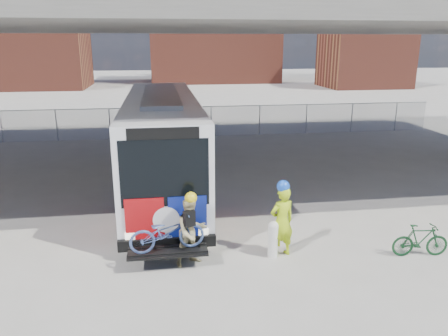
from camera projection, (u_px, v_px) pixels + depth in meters
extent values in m
plane|color=#9E9991|center=(224.00, 207.00, 15.15)|extent=(160.00, 160.00, 0.00)
cube|color=silver|center=(162.00, 139.00, 16.78)|extent=(2.55, 12.00, 3.20)
cube|color=black|center=(162.00, 120.00, 17.08)|extent=(2.61, 11.00, 1.28)
cube|color=black|center=(165.00, 173.00, 11.02)|extent=(2.24, 0.12, 1.76)
cube|color=black|center=(163.00, 133.00, 10.74)|extent=(1.78, 0.12, 0.30)
cube|color=black|center=(167.00, 243.00, 11.44)|extent=(2.55, 0.20, 0.30)
cube|color=#A30C10|center=(145.00, 220.00, 11.22)|extent=(1.00, 0.08, 1.20)
cube|color=navy|center=(188.00, 218.00, 11.37)|extent=(1.00, 0.08, 1.20)
cylinder|color=silver|center=(166.00, 220.00, 11.27)|extent=(0.70, 0.06, 0.70)
cube|color=gray|center=(161.00, 95.00, 16.32)|extent=(1.28, 7.20, 0.14)
cube|color=black|center=(168.00, 251.00, 10.97)|extent=(2.00, 0.70, 0.06)
cylinder|color=black|center=(127.00, 219.00, 12.84)|extent=(0.30, 1.00, 1.00)
cylinder|color=black|center=(205.00, 215.00, 13.16)|extent=(0.30, 1.00, 1.00)
cylinder|color=black|center=(138.00, 151.00, 21.02)|extent=(0.30, 1.00, 1.00)
cylinder|color=black|center=(186.00, 149.00, 21.34)|extent=(0.30, 1.00, 1.00)
cube|color=#A30C10|center=(121.00, 187.00, 13.17)|extent=(0.06, 2.60, 1.70)
cube|color=navy|center=(125.00, 172.00, 14.69)|extent=(0.06, 1.40, 1.70)
cube|color=#A30C10|center=(207.00, 183.00, 13.53)|extent=(0.06, 2.60, 1.70)
cube|color=navy|center=(202.00, 169.00, 15.05)|extent=(0.06, 1.40, 1.70)
imported|color=#445B95|center=(167.00, 232.00, 10.82)|extent=(1.96, 0.96, 0.99)
cube|color=#605E59|center=(209.00, 10.00, 17.09)|extent=(40.00, 16.00, 1.50)
cylinder|color=gray|center=(57.00, 126.00, 25.19)|extent=(0.06, 0.06, 1.80)
cylinder|color=gray|center=(127.00, 124.00, 25.75)|extent=(0.06, 0.06, 1.80)
cylinder|color=gray|center=(195.00, 122.00, 26.31)|extent=(0.06, 0.06, 1.80)
cylinder|color=gray|center=(260.00, 120.00, 26.87)|extent=(0.06, 0.06, 1.80)
cylinder|color=gray|center=(322.00, 119.00, 27.43)|extent=(0.06, 0.06, 1.80)
cylinder|color=gray|center=(381.00, 117.00, 27.99)|extent=(0.06, 0.06, 1.80)
plane|color=gray|center=(195.00, 122.00, 26.31)|extent=(30.00, 0.00, 30.00)
cube|color=gray|center=(194.00, 107.00, 26.06)|extent=(30.00, 0.05, 0.04)
cube|color=brown|center=(27.00, 47.00, 54.03)|extent=(14.00, 10.00, 10.00)
cube|color=brown|center=(213.00, 39.00, 63.77)|extent=(18.00, 12.00, 12.00)
cube|color=brown|center=(365.00, 55.00, 55.44)|extent=(10.00, 8.00, 8.00)
cylinder|color=white|center=(273.00, 242.00, 11.52)|extent=(0.27, 0.27, 0.89)
sphere|color=white|center=(273.00, 226.00, 11.40)|extent=(0.27, 0.27, 0.27)
imported|color=#B8DC17|center=(282.00, 222.00, 11.49)|extent=(0.81, 0.65, 1.92)
sphere|color=blue|center=(283.00, 186.00, 11.22)|extent=(0.33, 0.33, 0.33)
imported|color=tan|center=(192.00, 232.00, 11.05)|extent=(1.07, 0.98, 1.78)
sphere|color=yellow|center=(191.00, 198.00, 10.80)|extent=(0.31, 0.31, 0.31)
cube|color=black|center=(189.00, 218.00, 10.75)|extent=(0.32, 0.27, 0.40)
imported|color=#12391C|center=(420.00, 240.00, 11.57)|extent=(1.55, 0.59, 0.91)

